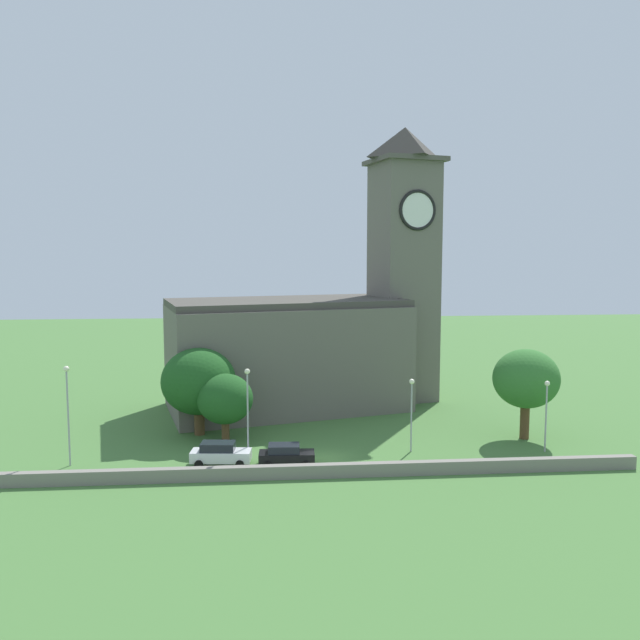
{
  "coord_description": "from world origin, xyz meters",
  "views": [
    {
      "loc": [
        -4.52,
        -49.75,
        16.55
      ],
      "look_at": [
        0.32,
        7.12,
        10.57
      ],
      "focal_mm": 35.78,
      "sensor_mm": 36.0,
      "label": 1
    }
  ],
  "objects_px": {
    "car_white": "(220,453)",
    "streetlamp_east_mid": "(546,403)",
    "tree_churchyard": "(199,382)",
    "tree_riverside_west": "(526,379)",
    "tree_riverside_east": "(225,399)",
    "car_black": "(286,455)",
    "streetlamp_central": "(412,402)",
    "streetlamp_west_mid": "(248,400)",
    "streetlamp_west_end": "(68,401)",
    "church": "(317,330)"
  },
  "relations": [
    {
      "from": "car_white",
      "to": "streetlamp_east_mid",
      "type": "relative_size",
      "value": 0.8
    },
    {
      "from": "tree_churchyard",
      "to": "tree_riverside_west",
      "type": "relative_size",
      "value": 0.99
    },
    {
      "from": "streetlamp_east_mid",
      "to": "tree_churchyard",
      "type": "height_order",
      "value": "tree_churchyard"
    },
    {
      "from": "streetlamp_east_mid",
      "to": "tree_riverside_east",
      "type": "bearing_deg",
      "value": 169.2
    },
    {
      "from": "car_black",
      "to": "streetlamp_east_mid",
      "type": "height_order",
      "value": "streetlamp_east_mid"
    },
    {
      "from": "car_white",
      "to": "car_black",
      "type": "relative_size",
      "value": 1.09
    },
    {
      "from": "car_black",
      "to": "tree_riverside_east",
      "type": "relative_size",
      "value": 0.73
    },
    {
      "from": "streetlamp_central",
      "to": "car_black",
      "type": "bearing_deg",
      "value": -166.29
    },
    {
      "from": "streetlamp_central",
      "to": "streetlamp_west_mid",
      "type": "bearing_deg",
      "value": -174.75
    },
    {
      "from": "car_black",
      "to": "tree_riverside_east",
      "type": "distance_m",
      "value": 8.99
    },
    {
      "from": "car_white",
      "to": "streetlamp_west_end",
      "type": "distance_m",
      "value": 12.49
    },
    {
      "from": "streetlamp_central",
      "to": "tree_churchyard",
      "type": "height_order",
      "value": "tree_churchyard"
    },
    {
      "from": "tree_riverside_west",
      "to": "car_white",
      "type": "bearing_deg",
      "value": -169.56
    },
    {
      "from": "streetlamp_west_mid",
      "to": "streetlamp_east_mid",
      "type": "xyz_separation_m",
      "value": [
        24.73,
        0.32,
        -0.84
      ]
    },
    {
      "from": "church",
      "to": "car_white",
      "type": "distance_m",
      "value": 22.47
    },
    {
      "from": "streetlamp_central",
      "to": "church",
      "type": "bearing_deg",
      "value": 110.74
    },
    {
      "from": "streetlamp_central",
      "to": "tree_riverside_west",
      "type": "distance_m",
      "value": 11.44
    },
    {
      "from": "car_white",
      "to": "streetlamp_west_end",
      "type": "relative_size",
      "value": 0.61
    },
    {
      "from": "car_white",
      "to": "tree_riverside_west",
      "type": "xyz_separation_m",
      "value": [
        26.69,
        4.92,
        4.5
      ]
    },
    {
      "from": "car_white",
      "to": "streetlamp_east_mid",
      "type": "height_order",
      "value": "streetlamp_east_mid"
    },
    {
      "from": "streetlamp_west_mid",
      "to": "church",
      "type": "bearing_deg",
      "value": 68.96
    },
    {
      "from": "car_white",
      "to": "tree_riverside_west",
      "type": "distance_m",
      "value": 27.51
    },
    {
      "from": "streetlamp_west_end",
      "to": "streetlamp_central",
      "type": "relative_size",
      "value": 1.28
    },
    {
      "from": "car_white",
      "to": "streetlamp_east_mid",
      "type": "bearing_deg",
      "value": 2.36
    },
    {
      "from": "streetlamp_central",
      "to": "streetlamp_east_mid",
      "type": "height_order",
      "value": "streetlamp_central"
    },
    {
      "from": "streetlamp_west_mid",
      "to": "car_black",
      "type": "bearing_deg",
      "value": -24.02
    },
    {
      "from": "streetlamp_west_end",
      "to": "tree_riverside_west",
      "type": "relative_size",
      "value": 0.98
    },
    {
      "from": "streetlamp_east_mid",
      "to": "church",
      "type": "bearing_deg",
      "value": 134.45
    },
    {
      "from": "tree_riverside_east",
      "to": "car_white",
      "type": "bearing_deg",
      "value": -90.29
    },
    {
      "from": "streetlamp_west_mid",
      "to": "tree_churchyard",
      "type": "distance_m",
      "value": 9.18
    },
    {
      "from": "car_black",
      "to": "streetlamp_central",
      "type": "height_order",
      "value": "streetlamp_central"
    },
    {
      "from": "tree_riverside_west",
      "to": "car_black",
      "type": "bearing_deg",
      "value": -165.78
    },
    {
      "from": "streetlamp_west_end",
      "to": "tree_churchyard",
      "type": "height_order",
      "value": "tree_churchyard"
    },
    {
      "from": "car_black",
      "to": "streetlamp_west_end",
      "type": "relative_size",
      "value": 0.56
    },
    {
      "from": "car_black",
      "to": "streetlamp_central",
      "type": "bearing_deg",
      "value": 13.71
    },
    {
      "from": "church",
      "to": "streetlamp_central",
      "type": "height_order",
      "value": "church"
    },
    {
      "from": "church",
      "to": "streetlamp_central",
      "type": "xyz_separation_m",
      "value": [
        6.47,
        -17.09,
        -4.08
      ]
    },
    {
      "from": "car_white",
      "to": "tree_riverside_west",
      "type": "bearing_deg",
      "value": 10.44
    },
    {
      "from": "tree_riverside_west",
      "to": "tree_churchyard",
      "type": "bearing_deg",
      "value": 172.61
    },
    {
      "from": "streetlamp_central",
      "to": "tree_churchyard",
      "type": "relative_size",
      "value": 0.77
    },
    {
      "from": "streetlamp_west_mid",
      "to": "streetlamp_central",
      "type": "relative_size",
      "value": 1.21
    },
    {
      "from": "streetlamp_west_end",
      "to": "tree_riverside_west",
      "type": "height_order",
      "value": "tree_riverside_west"
    },
    {
      "from": "car_white",
      "to": "car_black",
      "type": "height_order",
      "value": "car_white"
    },
    {
      "from": "tree_riverside_east",
      "to": "tree_churchyard",
      "type": "bearing_deg",
      "value": 135.56
    },
    {
      "from": "car_white",
      "to": "car_black",
      "type": "xyz_separation_m",
      "value": [
        5.15,
        -0.54,
        -0.07
      ]
    },
    {
      "from": "church",
      "to": "streetlamp_west_end",
      "type": "height_order",
      "value": "church"
    },
    {
      "from": "streetlamp_west_end",
      "to": "tree_churchyard",
      "type": "distance_m",
      "value": 12.14
    },
    {
      "from": "streetlamp_central",
      "to": "tree_churchyard",
      "type": "xyz_separation_m",
      "value": [
        -18.18,
        6.67,
        0.73
      ]
    },
    {
      "from": "car_white",
      "to": "streetlamp_east_mid",
      "type": "distance_m",
      "value": 27.11
    },
    {
      "from": "car_black",
      "to": "streetlamp_west_end",
      "type": "bearing_deg",
      "value": 175.41
    }
  ]
}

